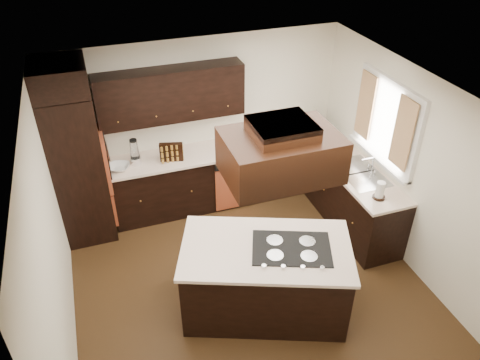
# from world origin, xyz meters

# --- Properties ---
(floor) EXTENTS (4.20, 4.20, 0.02)m
(floor) POSITION_xyz_m (0.00, 0.00, -0.01)
(floor) COLOR #55381C
(floor) RESTS_ON ground
(ceiling) EXTENTS (4.20, 4.20, 0.02)m
(ceiling) POSITION_xyz_m (0.00, 0.00, 2.51)
(ceiling) COLOR silver
(ceiling) RESTS_ON ground
(wall_back) EXTENTS (4.20, 0.02, 2.50)m
(wall_back) POSITION_xyz_m (0.00, 2.11, 1.25)
(wall_back) COLOR white
(wall_back) RESTS_ON ground
(wall_front) EXTENTS (4.20, 0.02, 2.50)m
(wall_front) POSITION_xyz_m (0.00, -2.11, 1.25)
(wall_front) COLOR white
(wall_front) RESTS_ON ground
(wall_left) EXTENTS (0.02, 4.20, 2.50)m
(wall_left) POSITION_xyz_m (-2.11, 0.00, 1.25)
(wall_left) COLOR white
(wall_left) RESTS_ON ground
(wall_right) EXTENTS (0.02, 4.20, 2.50)m
(wall_right) POSITION_xyz_m (2.11, 0.00, 1.25)
(wall_right) COLOR white
(wall_right) RESTS_ON ground
(oven_column) EXTENTS (0.65, 0.75, 2.12)m
(oven_column) POSITION_xyz_m (-1.78, 1.71, 1.06)
(oven_column) COLOR black
(oven_column) RESTS_ON floor
(wall_oven_face) EXTENTS (0.05, 0.62, 0.78)m
(wall_oven_face) POSITION_xyz_m (-1.43, 1.71, 1.12)
(wall_oven_face) COLOR #C25431
(wall_oven_face) RESTS_ON oven_column
(base_cabinets_back) EXTENTS (2.93, 0.60, 0.88)m
(base_cabinets_back) POSITION_xyz_m (0.03, 1.80, 0.44)
(base_cabinets_back) COLOR black
(base_cabinets_back) RESTS_ON floor
(base_cabinets_right) EXTENTS (0.60, 2.40, 0.88)m
(base_cabinets_right) POSITION_xyz_m (1.80, 0.90, 0.44)
(base_cabinets_right) COLOR black
(base_cabinets_right) RESTS_ON floor
(countertop_back) EXTENTS (2.93, 0.63, 0.04)m
(countertop_back) POSITION_xyz_m (0.03, 1.79, 0.90)
(countertop_back) COLOR #FFE3CF
(countertop_back) RESTS_ON base_cabinets_back
(countertop_right) EXTENTS (0.63, 2.40, 0.04)m
(countertop_right) POSITION_xyz_m (1.79, 0.90, 0.90)
(countertop_right) COLOR #FFE3CF
(countertop_right) RESTS_ON base_cabinets_right
(upper_cabinets) EXTENTS (2.00, 0.34, 0.72)m
(upper_cabinets) POSITION_xyz_m (-0.43, 1.93, 1.81)
(upper_cabinets) COLOR black
(upper_cabinets) RESTS_ON wall_back
(dishwasher_front) EXTENTS (0.60, 0.05, 0.72)m
(dishwasher_front) POSITION_xyz_m (0.33, 1.50, 0.40)
(dishwasher_front) COLOR #C25431
(dishwasher_front) RESTS_ON floor
(window_frame) EXTENTS (0.06, 1.32, 1.12)m
(window_frame) POSITION_xyz_m (2.07, 0.55, 1.65)
(window_frame) COLOR white
(window_frame) RESTS_ON wall_right
(window_pane) EXTENTS (0.00, 1.20, 1.00)m
(window_pane) POSITION_xyz_m (2.10, 0.55, 1.65)
(window_pane) COLOR white
(window_pane) RESTS_ON wall_right
(curtain_left) EXTENTS (0.02, 0.34, 0.90)m
(curtain_left) POSITION_xyz_m (2.01, 0.13, 1.70)
(curtain_left) COLOR beige
(curtain_left) RESTS_ON wall_right
(curtain_right) EXTENTS (0.02, 0.34, 0.90)m
(curtain_right) POSITION_xyz_m (2.01, 0.97, 1.70)
(curtain_right) COLOR beige
(curtain_right) RESTS_ON wall_right
(sink_rim) EXTENTS (0.52, 0.84, 0.01)m
(sink_rim) POSITION_xyz_m (1.80, 0.55, 0.92)
(sink_rim) COLOR silver
(sink_rim) RESTS_ON countertop_right
(island) EXTENTS (2.03, 1.57, 0.88)m
(island) POSITION_xyz_m (0.05, -0.42, 0.44)
(island) COLOR black
(island) RESTS_ON floor
(island_top) EXTENTS (2.12, 1.66, 0.04)m
(island_top) POSITION_xyz_m (0.05, -0.42, 0.90)
(island_top) COLOR #FFE3CF
(island_top) RESTS_ON island
(cooktop) EXTENTS (1.00, 0.84, 0.01)m
(cooktop) POSITION_xyz_m (0.30, -0.52, 0.93)
(cooktop) COLOR black
(cooktop) RESTS_ON island_top
(range_hood) EXTENTS (1.05, 0.72, 0.42)m
(range_hood) POSITION_xyz_m (0.10, -0.55, 2.16)
(range_hood) COLOR black
(range_hood) RESTS_ON ceiling
(hood_duct) EXTENTS (0.55, 0.50, 0.13)m
(hood_duct) POSITION_xyz_m (0.10, -0.55, 2.44)
(hood_duct) COLOR black
(hood_duct) RESTS_ON ceiling
(blender_base) EXTENTS (0.15, 0.15, 0.10)m
(blender_base) POSITION_xyz_m (-1.02, 1.78, 0.97)
(blender_base) COLOR silver
(blender_base) RESTS_ON countertop_back
(blender_pitcher) EXTENTS (0.13, 0.13, 0.26)m
(blender_pitcher) POSITION_xyz_m (-1.02, 1.78, 1.15)
(blender_pitcher) COLOR silver
(blender_pitcher) RESTS_ON blender_base
(spice_rack) EXTENTS (0.33, 0.16, 0.27)m
(spice_rack) POSITION_xyz_m (-0.53, 1.71, 1.05)
(spice_rack) COLOR black
(spice_rack) RESTS_ON countertop_back
(mixing_bowl) EXTENTS (0.36, 0.36, 0.07)m
(mixing_bowl) POSITION_xyz_m (-1.26, 1.71, 0.95)
(mixing_bowl) COLOR white
(mixing_bowl) RESTS_ON countertop_back
(soap_bottle) EXTENTS (0.12, 0.12, 0.22)m
(soap_bottle) POSITION_xyz_m (1.75, 1.12, 1.03)
(soap_bottle) COLOR white
(soap_bottle) RESTS_ON countertop_right
(paper_towel) EXTENTS (0.12, 0.12, 0.24)m
(paper_towel) POSITION_xyz_m (1.72, -0.02, 1.04)
(paper_towel) COLOR white
(paper_towel) RESTS_ON countertop_right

